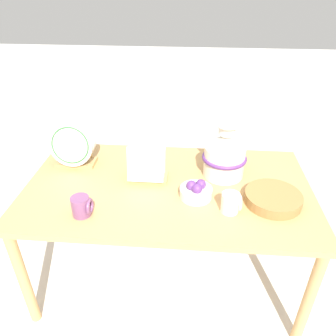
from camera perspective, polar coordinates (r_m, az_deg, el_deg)
The scene contains 9 objects.
ground_plane at distance 2.28m, azimuth 0.00°, elevation -17.65°, with size 14.00×14.00×0.00m, color silver.
display_table at distance 1.84m, azimuth 0.00°, elevation -4.75°, with size 1.56×0.88×0.70m.
ceramic_vase at distance 1.84m, azimuth 9.85°, elevation 2.50°, with size 0.25×0.25×0.33m.
dish_rack_round_plates at distance 2.00m, azimuth -16.14°, elevation 3.62°, with size 0.26×0.16×0.28m.
dish_rack_square_plates at distance 1.82m, azimuth -3.69°, elevation 0.11°, with size 0.23×0.15×0.22m.
wicker_charger_stack at distance 1.74m, azimuth 17.81°, elevation -5.04°, with size 0.28×0.28×0.05m.
mug_cream_glaze at distance 1.62m, azimuth 10.96°, elevation -5.96°, with size 0.10×0.09×0.10m.
mug_plum_glaze at distance 1.62m, azimuth -14.77°, elevation -6.46°, with size 0.10×0.09×0.10m.
fruit_bowl at distance 1.70m, azimuth 4.90°, elevation -4.00°, with size 0.17×0.17×0.10m.
Camera 1 is at (0.12, -1.47, 1.73)m, focal length 35.00 mm.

